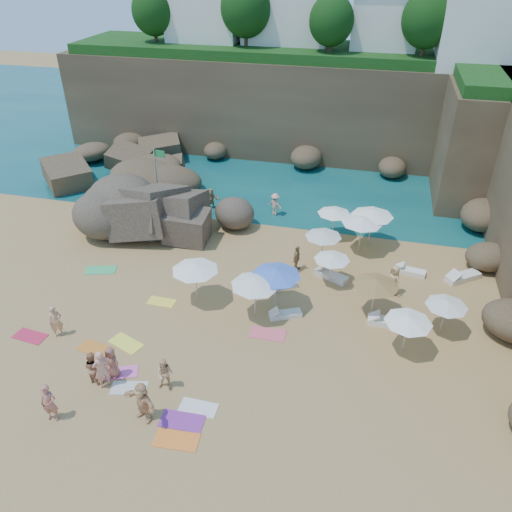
% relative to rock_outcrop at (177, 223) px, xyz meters
% --- Properties ---
extents(ground, '(120.00, 120.00, 0.00)m').
position_rel_rock_outcrop_xyz_m(ground, '(4.94, -8.84, 0.00)').
color(ground, tan).
rests_on(ground, ground).
extents(seawater, '(120.00, 120.00, 0.00)m').
position_rel_rock_outcrop_xyz_m(seawater, '(4.94, 21.16, 0.00)').
color(seawater, '#0C4751').
rests_on(seawater, ground).
extents(cliff_back, '(44.00, 8.00, 8.00)m').
position_rel_rock_outcrop_xyz_m(cliff_back, '(6.94, 16.16, 4.00)').
color(cliff_back, brown).
rests_on(cliff_back, ground).
extents(cliff_corner, '(10.00, 12.00, 8.00)m').
position_rel_rock_outcrop_xyz_m(cliff_corner, '(21.94, 11.16, 4.00)').
color(cliff_corner, brown).
rests_on(cliff_corner, ground).
extents(rock_promontory, '(12.00, 7.00, 2.00)m').
position_rel_rock_outcrop_xyz_m(rock_promontory, '(-6.06, 7.16, 0.00)').
color(rock_promontory, brown).
rests_on(rock_promontory, ground).
extents(clifftop_buildings, '(28.48, 9.48, 7.00)m').
position_rel_rock_outcrop_xyz_m(clifftop_buildings, '(7.91, 16.95, 11.24)').
color(clifftop_buildings, white).
rests_on(clifftop_buildings, cliff_back).
extents(clifftop_trees, '(35.60, 23.82, 4.40)m').
position_rel_rock_outcrop_xyz_m(clifftop_trees, '(9.72, 10.68, 11.26)').
color(clifftop_trees, '#11380F').
rests_on(clifftop_trees, ground).
extents(marina_masts, '(3.10, 0.10, 6.00)m').
position_rel_rock_outcrop_xyz_m(marina_masts, '(-11.56, 21.16, 3.00)').
color(marina_masts, white).
rests_on(marina_masts, ground).
extents(rock_outcrop, '(9.69, 8.18, 3.35)m').
position_rel_rock_outcrop_xyz_m(rock_outcrop, '(0.00, 0.00, 0.00)').
color(rock_outcrop, brown).
rests_on(rock_outcrop, ground).
extents(flag_pole, '(0.85, 0.18, 4.35)m').
position_rel_rock_outcrop_xyz_m(flag_pole, '(-1.99, 2.07, 2.77)').
color(flag_pole, silver).
rests_on(flag_pole, ground).
extents(parasol_0, '(2.49, 2.49, 2.35)m').
position_rel_rock_outcrop_xyz_m(parasol_0, '(12.19, -0.70, 2.16)').
color(parasol_0, silver).
rests_on(parasol_0, ground).
extents(parasol_1, '(2.10, 2.10, 1.99)m').
position_rel_rock_outcrop_xyz_m(parasol_1, '(10.41, 0.70, 1.82)').
color(parasol_1, silver).
rests_on(parasol_1, ground).
extents(parasol_2, '(1.98, 1.98, 1.87)m').
position_rel_rock_outcrop_xyz_m(parasol_2, '(10.87, -4.53, 1.72)').
color(parasol_2, silver).
rests_on(parasol_2, ground).
extents(parasol_3, '(2.59, 2.59, 2.45)m').
position_rel_rock_outcrop_xyz_m(parasol_3, '(12.74, 0.20, 2.25)').
color(parasol_3, silver).
rests_on(parasol_3, ground).
extents(parasol_5, '(2.44, 2.44, 2.31)m').
position_rel_rock_outcrop_xyz_m(parasol_5, '(4.21, -7.80, 2.12)').
color(parasol_5, silver).
rests_on(parasol_5, ground).
extents(parasol_6, '(2.31, 2.31, 2.18)m').
position_rel_rock_outcrop_xyz_m(parasol_6, '(13.26, -6.78, 2.00)').
color(parasol_6, silver).
rests_on(parasol_6, ground).
extents(parasol_7, '(2.15, 2.15, 2.03)m').
position_rel_rock_outcrop_xyz_m(parasol_7, '(10.12, -2.41, 1.86)').
color(parasol_7, silver).
rests_on(parasol_7, ground).
extents(parasol_8, '(1.98, 1.98, 1.88)m').
position_rel_rock_outcrop_xyz_m(parasol_8, '(16.61, -7.32, 1.72)').
color(parasol_8, silver).
rests_on(parasol_8, ground).
extents(parasol_9, '(2.44, 2.44, 2.31)m').
position_rel_rock_outcrop_xyz_m(parasol_9, '(7.51, -8.32, 2.12)').
color(parasol_9, silver).
rests_on(parasol_9, ground).
extents(parasol_10, '(2.54, 2.54, 2.40)m').
position_rel_rock_outcrop_xyz_m(parasol_10, '(8.35, -7.39, 2.20)').
color(parasol_10, silver).
rests_on(parasol_10, ground).
extents(parasol_11, '(2.17, 2.17, 2.05)m').
position_rel_rock_outcrop_xyz_m(parasol_11, '(14.80, -9.17, 1.88)').
color(parasol_11, silver).
rests_on(parasol_11, ground).
extents(lounger_0, '(2.04, 1.65, 0.31)m').
position_rel_rock_outcrop_xyz_m(lounger_0, '(8.19, -5.66, 0.16)').
color(lounger_0, silver).
rests_on(lounger_0, ground).
extents(lounger_1, '(2.03, 1.42, 0.30)m').
position_rel_rock_outcrop_xyz_m(lounger_1, '(10.87, -4.02, 0.15)').
color(lounger_1, silver).
rests_on(lounger_1, ground).
extents(lounger_2, '(2.06, 1.78, 0.32)m').
position_rel_rock_outcrop_xyz_m(lounger_2, '(18.13, -2.38, 0.16)').
color(lounger_2, silver).
rests_on(lounger_2, ground).
extents(lounger_3, '(1.92, 0.68, 0.30)m').
position_rel_rock_outcrop_xyz_m(lounger_3, '(14.06, -7.39, 0.15)').
color(lounger_3, white).
rests_on(lounger_3, ground).
extents(lounger_4, '(1.79, 0.85, 0.27)m').
position_rel_rock_outcrop_xyz_m(lounger_4, '(15.24, -2.47, 0.13)').
color(lounger_4, white).
rests_on(lounger_4, ground).
extents(lounger_5, '(1.72, 1.18, 0.26)m').
position_rel_rock_outcrop_xyz_m(lounger_5, '(9.01, -8.01, 0.13)').
color(lounger_5, silver).
rests_on(lounger_5, ground).
extents(towel_1, '(1.71, 1.29, 0.03)m').
position_rel_rock_outcrop_xyz_m(towel_1, '(2.64, -13.61, 0.01)').
color(towel_1, '#F65FB9').
rests_on(towel_1, ground).
extents(towel_2, '(1.76, 1.10, 0.03)m').
position_rel_rock_outcrop_xyz_m(towel_2, '(0.81, -12.50, 0.01)').
color(towel_2, orange).
rests_on(towel_2, ground).
extents(towel_4, '(1.83, 1.37, 0.03)m').
position_rel_rock_outcrop_xyz_m(towel_4, '(2.04, -11.80, 0.01)').
color(towel_4, '#FFFC43').
rests_on(towel_4, ground).
extents(towel_5, '(1.68, 1.08, 0.03)m').
position_rel_rock_outcrop_xyz_m(towel_5, '(3.43, -14.34, 0.01)').
color(towel_5, silver).
rests_on(towel_5, ground).
extents(towel_6, '(1.80, 0.95, 0.03)m').
position_rel_rock_outcrop_xyz_m(towel_6, '(6.26, -15.43, 0.02)').
color(towel_6, purple).
rests_on(towel_6, ground).
extents(towel_7, '(1.68, 0.96, 0.03)m').
position_rel_rock_outcrop_xyz_m(towel_7, '(-2.71, -12.45, 0.01)').
color(towel_7, '#C52243').
rests_on(towel_7, ground).
extents(towel_9, '(1.77, 0.92, 0.03)m').
position_rel_rock_outcrop_xyz_m(towel_9, '(8.45, -9.54, 0.02)').
color(towel_9, '#EA5B71').
rests_on(towel_9, ground).
extents(towel_10, '(1.78, 0.99, 0.03)m').
position_rel_rock_outcrop_xyz_m(towel_10, '(6.38, -16.33, 0.02)').
color(towel_10, orange).
rests_on(towel_10, ground).
extents(towel_11, '(1.92, 1.33, 0.03)m').
position_rel_rock_outcrop_xyz_m(towel_11, '(-2.20, -6.43, 0.02)').
color(towel_11, '#35BB67').
rests_on(towel_11, ground).
extents(towel_12, '(1.47, 0.75, 0.03)m').
position_rel_rock_outcrop_xyz_m(towel_12, '(2.41, -8.40, 0.01)').
color(towel_12, '#FFEE43').
rests_on(towel_12, ground).
extents(towel_13, '(1.57, 0.79, 0.03)m').
position_rel_rock_outcrop_xyz_m(towel_13, '(6.67, -14.64, 0.01)').
color(towel_13, white).
rests_on(towel_13, ground).
extents(person_stand_0, '(0.74, 0.72, 1.71)m').
position_rel_rock_outcrop_xyz_m(person_stand_0, '(-1.37, -12.03, 0.86)').
color(person_stand_0, tan).
rests_on(person_stand_0, ground).
extents(person_stand_1, '(0.90, 0.77, 1.62)m').
position_rel_rock_outcrop_xyz_m(person_stand_1, '(1.84, -14.29, 0.81)').
color(person_stand_1, '#B17C58').
rests_on(person_stand_1, ground).
extents(person_stand_2, '(1.12, 0.81, 1.60)m').
position_rel_rock_outcrop_xyz_m(person_stand_2, '(6.20, 2.76, 0.80)').
color(person_stand_2, '#EBA885').
rests_on(person_stand_2, ground).
extents(person_stand_3, '(0.54, 0.98, 1.59)m').
position_rel_rock_outcrop_xyz_m(person_stand_3, '(8.82, -3.67, 0.79)').
color(person_stand_3, olive).
rests_on(person_stand_3, ground).
extents(person_stand_4, '(0.90, 0.96, 1.76)m').
position_rel_rock_outcrop_xyz_m(person_stand_4, '(14.25, -4.69, 0.88)').
color(person_stand_4, tan).
rests_on(person_stand_4, ground).
extents(person_stand_5, '(1.41, 0.41, 1.51)m').
position_rel_rock_outcrop_xyz_m(person_stand_5, '(1.56, 2.67, 0.76)').
color(person_stand_5, tan).
rests_on(person_stand_5, ground).
extents(person_stand_6, '(0.80, 0.84, 1.94)m').
position_rel_rock_outcrop_xyz_m(person_stand_6, '(2.35, -14.44, 0.97)').
color(person_stand_6, '#E59A82').
rests_on(person_stand_6, ground).
extents(person_lie_2, '(1.05, 1.69, 0.42)m').
position_rel_rock_outcrop_xyz_m(person_lie_2, '(2.49, -13.83, 0.21)').
color(person_lie_2, '#915648').
rests_on(person_lie_2, ground).
extents(person_lie_3, '(2.31, 2.38, 0.49)m').
position_rel_rock_outcrop_xyz_m(person_lie_3, '(4.77, -15.64, 0.25)').
color(person_lie_3, tan).
rests_on(person_lie_3, ground).
extents(person_lie_4, '(0.94, 1.86, 0.42)m').
position_rel_rock_outcrop_xyz_m(person_lie_4, '(1.23, -16.54, 0.21)').
color(person_lie_4, '#B36859').
rests_on(person_lie_4, ground).
extents(person_lie_5, '(1.01, 1.66, 0.59)m').
position_rel_rock_outcrop_xyz_m(person_lie_5, '(5.00, -13.93, 0.29)').
color(person_lie_5, '#EBB885').
rests_on(person_lie_5, ground).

